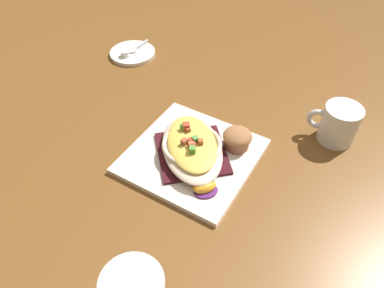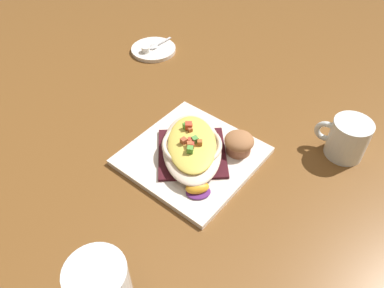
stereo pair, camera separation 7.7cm
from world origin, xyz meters
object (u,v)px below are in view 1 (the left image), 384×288
(creamer_saucer, at_px, (133,53))
(spoon, at_px, (134,49))
(coffee_mug, at_px, (338,126))
(orange_garnish, at_px, (205,188))
(muffin, at_px, (237,138))
(square_plate, at_px, (192,156))
(creamer_cup_0, at_px, (125,54))
(gratin_dish, at_px, (192,146))

(creamer_saucer, relative_size, spoon, 1.48)
(creamer_saucer, xyz_separation_m, spoon, (-0.01, 0.00, 0.01))
(coffee_mug, bearing_deg, spoon, -96.43)
(orange_garnish, bearing_deg, muffin, 179.17)
(orange_garnish, bearing_deg, creamer_saucer, -129.13)
(orange_garnish, distance_m, spoon, 0.55)
(creamer_saucer, distance_m, spoon, 0.01)
(square_plate, distance_m, orange_garnish, 0.10)
(square_plate, bearing_deg, coffee_mug, 130.32)
(spoon, bearing_deg, creamer_cup_0, -4.49)
(orange_garnish, height_order, coffee_mug, coffee_mug)
(muffin, distance_m, coffee_mug, 0.23)
(orange_garnish, distance_m, creamer_saucer, 0.54)
(gratin_dish, relative_size, spoon, 2.70)
(muffin, xyz_separation_m, creamer_saucer, (-0.20, -0.42, -0.03))
(muffin, height_order, spoon, muffin)
(gratin_dish, height_order, creamer_cup_0, gratin_dish)
(muffin, bearing_deg, creamer_saucer, -115.57)
(gratin_dish, distance_m, creamer_saucer, 0.45)
(square_plate, bearing_deg, creamer_saucer, -127.55)
(coffee_mug, relative_size, creamer_saucer, 0.86)
(gratin_dish, relative_size, creamer_cup_0, 9.83)
(orange_garnish, xyz_separation_m, spoon, (-0.35, -0.42, -0.01))
(coffee_mug, bearing_deg, square_plate, -49.68)
(muffin, distance_m, orange_garnish, 0.14)
(orange_garnish, relative_size, creamer_cup_0, 2.49)
(gratin_dish, distance_m, orange_garnish, 0.10)
(spoon, bearing_deg, creamer_saucer, -4.49)
(gratin_dish, height_order, coffee_mug, coffee_mug)
(orange_garnish, bearing_deg, square_plate, -136.15)
(gratin_dish, bearing_deg, square_plate, 80.34)
(coffee_mug, distance_m, creamer_saucer, 0.60)
(orange_garnish, bearing_deg, coffee_mug, 147.79)
(gratin_dish, distance_m, spoon, 0.45)
(gratin_dish, relative_size, muffin, 3.79)
(spoon, relative_size, creamer_cup_0, 3.65)
(creamer_cup_0, bearing_deg, coffee_mug, 86.94)
(gratin_dish, height_order, muffin, gratin_dish)
(spoon, height_order, creamer_cup_0, creamer_cup_0)
(creamer_saucer, distance_m, creamer_cup_0, 0.03)
(coffee_mug, bearing_deg, orange_garnish, -32.21)
(orange_garnish, bearing_deg, gratin_dish, -136.13)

